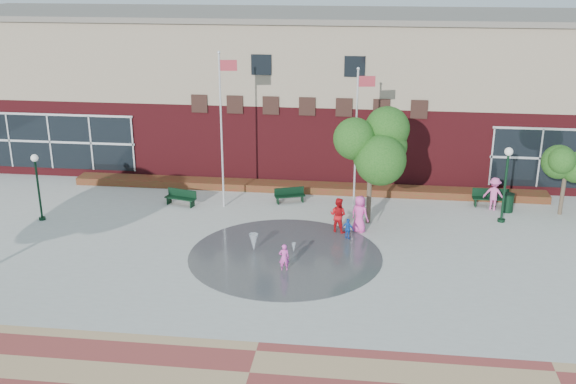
# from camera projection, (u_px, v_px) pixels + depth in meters

# --- Properties ---
(ground) EXTENTS (120.00, 120.00, 0.00)m
(ground) POSITION_uv_depth(u_px,v_px,m) (275.00, 288.00, 26.40)
(ground) COLOR #666056
(ground) RESTS_ON ground
(plaza_concrete) EXTENTS (46.00, 18.00, 0.01)m
(plaza_concrete) POSITION_uv_depth(u_px,v_px,m) (288.00, 247.00, 30.15)
(plaza_concrete) COLOR #A8A8A0
(plaza_concrete) RESTS_ON ground
(splash_pad) EXTENTS (8.40, 8.40, 0.01)m
(splash_pad) POSITION_uv_depth(u_px,v_px,m) (285.00, 256.00, 29.21)
(splash_pad) COLOR #383A3D
(splash_pad) RESTS_ON ground
(library_building) EXTENTS (44.40, 10.40, 9.20)m
(library_building) POSITION_uv_depth(u_px,v_px,m) (315.00, 88.00, 41.23)
(library_building) COLOR #581318
(library_building) RESTS_ON ground
(flower_bed) EXTENTS (26.00, 1.20, 0.40)m
(flower_bed) POSITION_uv_depth(u_px,v_px,m) (305.00, 191.00, 37.26)
(flower_bed) COLOR maroon
(flower_bed) RESTS_ON ground
(flagpole_left) EXTENTS (0.94, 0.19, 8.01)m
(flagpole_left) POSITION_uv_depth(u_px,v_px,m) (222.00, 123.00, 33.48)
(flagpole_left) COLOR white
(flagpole_left) RESTS_ON ground
(flagpole_right) EXTENTS (0.90, 0.22, 7.37)m
(flagpole_right) POSITION_uv_depth(u_px,v_px,m) (357.00, 134.00, 32.73)
(flagpole_right) COLOR white
(flagpole_right) RESTS_ON ground
(lamp_left) EXTENTS (0.36, 0.36, 3.37)m
(lamp_left) POSITION_uv_depth(u_px,v_px,m) (37.00, 180.00, 32.51)
(lamp_left) COLOR black
(lamp_left) RESTS_ON ground
(lamp_right) EXTENTS (0.40, 0.40, 3.78)m
(lamp_right) POSITION_uv_depth(u_px,v_px,m) (506.00, 176.00, 32.18)
(lamp_right) COLOR black
(lamp_right) RESTS_ON ground
(bench_left) EXTENTS (1.74, 0.90, 0.84)m
(bench_left) POSITION_uv_depth(u_px,v_px,m) (181.00, 201.00, 35.04)
(bench_left) COLOR black
(bench_left) RESTS_ON ground
(bench_mid) EXTENTS (1.65, 0.97, 0.80)m
(bench_mid) POSITION_uv_depth(u_px,v_px,m) (290.00, 198.00, 35.42)
(bench_mid) COLOR black
(bench_mid) RESTS_ON ground
(bench_right) EXTENTS (1.86, 0.53, 0.93)m
(bench_right) POSITION_uv_depth(u_px,v_px,m) (490.00, 201.00, 34.87)
(bench_right) COLOR black
(bench_right) RESTS_ON ground
(trash_can) EXTENTS (0.60, 0.60, 0.99)m
(trash_can) POSITION_uv_depth(u_px,v_px,m) (508.00, 203.00, 34.09)
(trash_can) COLOR black
(trash_can) RESTS_ON ground
(tree_mid) EXTENTS (3.28, 3.28, 5.54)m
(tree_mid) POSITION_uv_depth(u_px,v_px,m) (371.00, 143.00, 31.50)
(tree_mid) COLOR #46382B
(tree_mid) RESTS_ON ground
(tree_small_right) EXTENTS (2.26, 2.26, 3.87)m
(tree_small_right) POSITION_uv_depth(u_px,v_px,m) (567.00, 161.00, 32.98)
(tree_small_right) COLOR #46382B
(tree_small_right) RESTS_ON ground
(water_jet_a) EXTENTS (0.40, 0.40, 0.79)m
(water_jet_a) POSITION_uv_depth(u_px,v_px,m) (254.00, 251.00, 29.67)
(water_jet_a) COLOR white
(water_jet_a) RESTS_ON ground
(water_jet_b) EXTENTS (0.19, 0.19, 0.44)m
(water_jet_b) POSITION_uv_depth(u_px,v_px,m) (294.00, 253.00, 29.52)
(water_jet_b) COLOR white
(water_jet_b) RESTS_ON ground
(child_splash) EXTENTS (0.48, 0.37, 1.19)m
(child_splash) POSITION_uv_depth(u_px,v_px,m) (284.00, 258.00, 27.65)
(child_splash) COLOR #EB48BA
(child_splash) RESTS_ON ground
(adult_red) EXTENTS (1.00, 0.90, 1.70)m
(adult_red) POSITION_uv_depth(u_px,v_px,m) (338.00, 215.00, 31.49)
(adult_red) COLOR red
(adult_red) RESTS_ON ground
(adult_pink) EXTENTS (1.04, 0.94, 1.79)m
(adult_pink) POSITION_uv_depth(u_px,v_px,m) (360.00, 214.00, 31.48)
(adult_pink) COLOR #F246AE
(adult_pink) RESTS_ON ground
(child_blue) EXTENTS (0.64, 0.50, 1.02)m
(child_blue) POSITION_uv_depth(u_px,v_px,m) (348.00, 229.00, 30.76)
(child_blue) COLOR blue
(child_blue) RESTS_ON ground
(person_bench) EXTENTS (1.28, 1.03, 1.72)m
(person_bench) POSITION_uv_depth(u_px,v_px,m) (494.00, 194.00, 34.26)
(person_bench) COLOR #DB58A7
(person_bench) RESTS_ON ground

